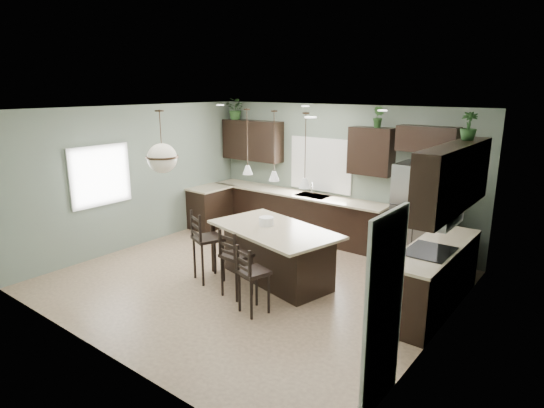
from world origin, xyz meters
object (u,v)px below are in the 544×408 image
at_px(kitchen_island, 274,255).
at_px(plant_back_left, 236,109).
at_px(bar_stool_center, 237,263).
at_px(refrigerator, 421,216).
at_px(serving_dish, 266,221).
at_px(bar_stool_right, 254,279).
at_px(bar_stool_left, 208,246).

xyz_separation_m(kitchen_island, plant_back_left, (-2.91, 2.37, 2.18)).
relative_size(bar_stool_center, plant_back_left, 2.25).
bearing_deg(refrigerator, plant_back_left, 177.50).
bearing_deg(serving_dish, plant_back_left, 139.52).
xyz_separation_m(serving_dish, bar_stool_right, (0.63, -1.07, -0.48)).
relative_size(refrigerator, serving_dish, 7.71).
bearing_deg(kitchen_island, bar_stool_center, -86.35).
bearing_deg(bar_stool_right, refrigerator, 84.84).
height_order(serving_dish, bar_stool_center, bar_stool_center).
bearing_deg(bar_stool_right, serving_dish, 135.47).
xyz_separation_m(refrigerator, kitchen_island, (-1.62, -2.17, -0.46)).
height_order(kitchen_island, bar_stool_right, bar_stool_right).
bearing_deg(bar_stool_left, bar_stool_center, 10.66).
xyz_separation_m(refrigerator, bar_stool_left, (-2.51, -2.78, -0.32)).
bearing_deg(bar_stool_left, serving_dish, 65.66).
distance_m(serving_dish, plant_back_left, 3.94).
height_order(serving_dish, bar_stool_left, bar_stool_left).
xyz_separation_m(refrigerator, bar_stool_right, (-1.19, -3.20, -0.41)).
bearing_deg(bar_stool_right, kitchen_island, 127.97).
bearing_deg(refrigerator, serving_dish, -130.52).
bearing_deg(kitchen_island, bar_stool_left, -132.16).
relative_size(kitchen_island, bar_stool_left, 1.78).
distance_m(refrigerator, bar_stool_right, 3.44).
relative_size(kitchen_island, bar_stool_right, 2.09).
bearing_deg(bar_stool_center, kitchen_island, 84.82).
bearing_deg(bar_stool_center, refrigerator, 63.53).
relative_size(bar_stool_center, bar_stool_right, 1.06).
distance_m(kitchen_island, serving_dish, 0.57).
distance_m(kitchen_island, bar_stool_right, 1.12).
distance_m(bar_stool_center, plant_back_left, 4.69).
relative_size(bar_stool_right, plant_back_left, 2.12).
xyz_separation_m(kitchen_island, serving_dish, (-0.19, 0.05, 0.53)).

